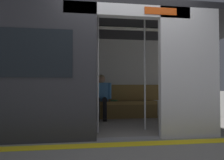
# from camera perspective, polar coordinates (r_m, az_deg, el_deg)

# --- Properties ---
(ground_plane) EXTENTS (60.00, 60.00, 0.00)m
(ground_plane) POSITION_cam_1_polar(r_m,az_deg,el_deg) (3.55, 4.66, -16.04)
(ground_plane) COLOR gray
(platform_edge_strip) EXTENTS (8.00, 0.24, 0.01)m
(platform_edge_strip) POSITION_cam_1_polar(r_m,az_deg,el_deg) (3.26, 5.86, -17.26)
(platform_edge_strip) COLOR yellow
(platform_edge_strip) RESTS_ON ground_plane
(train_car) EXTENTS (6.40, 2.72, 2.36)m
(train_car) POSITION_cam_1_polar(r_m,az_deg,el_deg) (4.66, 0.38, 6.71)
(train_car) COLOR silver
(train_car) RESTS_ON ground_plane
(bench_seat) EXTENTS (2.53, 0.44, 0.47)m
(bench_seat) POSITION_cam_1_polar(r_m,az_deg,el_deg) (5.64, -0.28, -7.01)
(bench_seat) COLOR olive
(bench_seat) RESTS_ON ground_plane
(person_seated) EXTENTS (0.55, 0.69, 1.20)m
(person_seated) POSITION_cam_1_polar(r_m,az_deg,el_deg) (5.54, -3.02, -3.71)
(person_seated) COLOR #4C8CC6
(person_seated) RESTS_ON ground_plane
(handbag) EXTENTS (0.26, 0.15, 0.17)m
(handbag) POSITION_cam_1_polar(r_m,az_deg,el_deg) (5.61, -7.86, -5.03)
(handbag) COLOR black
(handbag) RESTS_ON bench_seat
(book) EXTENTS (0.21, 0.26, 0.03)m
(book) POSITION_cam_1_polar(r_m,az_deg,el_deg) (5.67, 0.60, -5.73)
(book) COLOR #33723F
(book) RESTS_ON bench_seat
(grab_pole_door) EXTENTS (0.04, 0.04, 2.22)m
(grab_pole_door) POSITION_cam_1_polar(r_m,az_deg,el_deg) (3.89, -3.93, 1.72)
(grab_pole_door) COLOR silver
(grab_pole_door) RESTS_ON ground_plane
(grab_pole_far) EXTENTS (0.04, 0.04, 2.22)m
(grab_pole_far) POSITION_cam_1_polar(r_m,az_deg,el_deg) (4.18, 9.12, 1.51)
(grab_pole_far) COLOR silver
(grab_pole_far) RESTS_ON ground_plane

